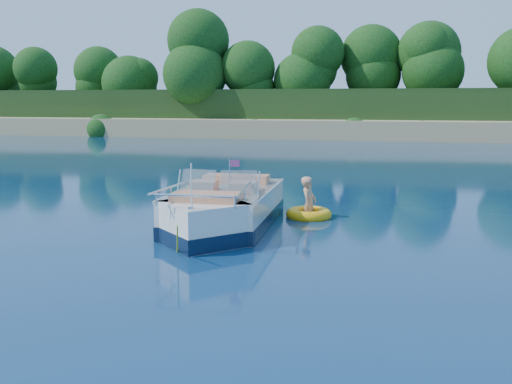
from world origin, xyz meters
TOP-DOWN VIEW (x-y plane):
  - ground at (0.00, 0.00)m, footprint 160.00×160.00m
  - shoreline at (0.00, 63.77)m, footprint 170.00×59.00m
  - treeline at (0.04, 41.01)m, footprint 150.00×7.12m
  - motorboat at (1.05, 2.83)m, footprint 2.41×6.20m
  - tow_tube at (2.87, 4.62)m, footprint 1.29×1.29m
  - boy at (2.86, 4.72)m, footprint 0.47×0.87m

SIDE VIEW (x-z plane):
  - ground at x=0.00m, z-range 0.00..0.00m
  - boy at x=2.86m, z-range -0.82..0.82m
  - tow_tube at x=2.87m, z-range -0.08..0.24m
  - motorboat at x=1.05m, z-range -0.63..1.43m
  - shoreline at x=0.00m, z-range -2.02..3.98m
  - treeline at x=0.04m, z-range 1.45..9.64m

